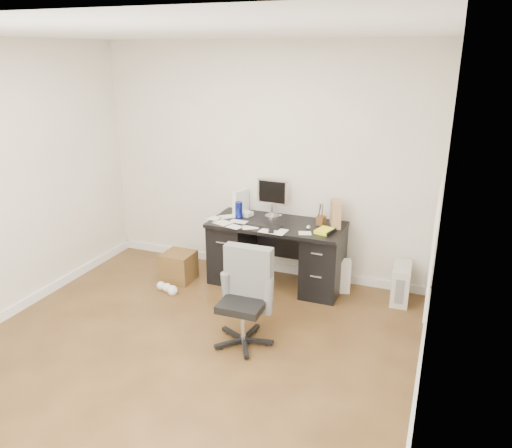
% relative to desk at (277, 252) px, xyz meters
% --- Properties ---
extents(ground, '(4.00, 4.00, 0.00)m').
position_rel_desk_xyz_m(ground, '(-0.30, -1.65, -0.40)').
color(ground, '#402914').
rests_on(ground, ground).
extents(room_shell, '(4.02, 4.02, 2.71)m').
position_rel_desk_xyz_m(room_shell, '(-0.27, -1.62, 1.26)').
color(room_shell, beige).
rests_on(room_shell, ground).
extents(desk, '(1.50, 0.70, 0.75)m').
position_rel_desk_xyz_m(desk, '(0.00, 0.00, 0.00)').
color(desk, black).
rests_on(desk, ground).
extents(loose_papers, '(1.10, 0.60, 0.00)m').
position_rel_desk_xyz_m(loose_papers, '(-0.20, -0.05, 0.35)').
color(loose_papers, silver).
rests_on(loose_papers, desk).
extents(lcd_monitor, '(0.37, 0.22, 0.45)m').
position_rel_desk_xyz_m(lcd_monitor, '(-0.13, 0.20, 0.58)').
color(lcd_monitor, silver).
rests_on(lcd_monitor, desk).
extents(keyboard, '(0.40, 0.16, 0.02)m').
position_rel_desk_xyz_m(keyboard, '(-0.10, -0.16, 0.36)').
color(keyboard, black).
rests_on(keyboard, desk).
extents(computer_mouse, '(0.06, 0.06, 0.05)m').
position_rel_desk_xyz_m(computer_mouse, '(0.39, -0.10, 0.38)').
color(computer_mouse, silver).
rests_on(computer_mouse, desk).
extents(travel_mug, '(0.10, 0.10, 0.19)m').
position_rel_desk_xyz_m(travel_mug, '(-0.47, 0.01, 0.45)').
color(travel_mug, '#162598').
rests_on(travel_mug, desk).
extents(white_binder, '(0.17, 0.26, 0.28)m').
position_rel_desk_xyz_m(white_binder, '(-0.52, 0.19, 0.49)').
color(white_binder, white).
rests_on(white_binder, desk).
extents(magazine_file, '(0.20, 0.27, 0.29)m').
position_rel_desk_xyz_m(magazine_file, '(0.63, 0.13, 0.49)').
color(magazine_file, '#A17C4E').
rests_on(magazine_file, desk).
extents(pen_cup, '(0.13, 0.13, 0.25)m').
position_rel_desk_xyz_m(pen_cup, '(0.47, 0.12, 0.47)').
color(pen_cup, '#523017').
rests_on(pen_cup, desk).
extents(yellow_book, '(0.21, 0.24, 0.04)m').
position_rel_desk_xyz_m(yellow_book, '(0.58, -0.11, 0.37)').
color(yellow_book, '#F6F61A').
rests_on(yellow_book, desk).
extents(paper_remote, '(0.30, 0.24, 0.02)m').
position_rel_desk_xyz_m(paper_remote, '(0.05, -0.26, 0.36)').
color(paper_remote, silver).
rests_on(paper_remote, desk).
extents(office_chair, '(0.52, 0.52, 0.91)m').
position_rel_desk_xyz_m(office_chair, '(0.13, -1.30, 0.06)').
color(office_chair, '#575957').
rests_on(office_chair, ground).
extents(pc_tower, '(0.20, 0.42, 0.41)m').
position_rel_desk_xyz_m(pc_tower, '(1.39, 0.09, -0.19)').
color(pc_tower, beige).
rests_on(pc_tower, ground).
extents(shopping_bag, '(0.32, 0.26, 0.38)m').
position_rel_desk_xyz_m(shopping_bag, '(0.70, 0.07, -0.21)').
color(shopping_bag, white).
rests_on(shopping_bag, ground).
extents(wicker_basket, '(0.34, 0.34, 0.34)m').
position_rel_desk_xyz_m(wicker_basket, '(-1.10, -0.32, -0.23)').
color(wicker_basket, '#4B3316').
rests_on(wicker_basket, ground).
extents(desk_printer, '(0.37, 0.34, 0.18)m').
position_rel_desk_xyz_m(desk_printer, '(-0.64, 0.17, -0.31)').
color(desk_printer, slate).
rests_on(desk_printer, ground).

